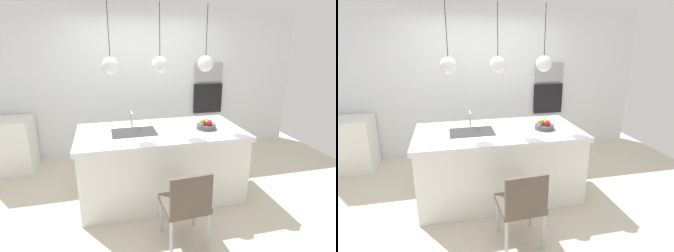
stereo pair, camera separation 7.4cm
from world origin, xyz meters
TOP-DOWN VIEW (x-y plane):
  - floor at (0.00, 0.00)m, footprint 6.60×6.60m
  - back_wall at (0.00, 1.65)m, footprint 6.00×0.10m
  - kitchen_island at (0.00, 0.00)m, footprint 2.12×1.08m
  - sink_basin at (-0.34, 0.00)m, footprint 0.56×0.40m
  - faucet at (-0.34, 0.21)m, footprint 0.02×0.17m
  - fruit_bowl at (0.60, -0.08)m, footprint 0.26×0.26m
  - microwave at (1.27, 1.58)m, footprint 0.54×0.08m
  - oven at (1.27, 1.58)m, footprint 0.56×0.08m
  - chair_near at (0.04, -1.02)m, footprint 0.46×0.45m
  - pendant_light_left at (-0.58, 0.00)m, footprint 0.20×0.20m
  - pendant_light_center at (0.00, 0.00)m, footprint 0.20×0.20m
  - pendant_light_right at (0.58, 0.00)m, footprint 0.20×0.20m

SIDE VIEW (x-z plane):
  - floor at x=0.00m, z-range 0.00..0.00m
  - kitchen_island at x=0.00m, z-range 0.00..0.93m
  - chair_near at x=0.04m, z-range 0.06..0.91m
  - sink_basin at x=-0.34m, z-range 0.92..0.93m
  - fruit_bowl at x=0.60m, z-range 0.91..1.05m
  - oven at x=1.27m, z-range 0.70..1.26m
  - faucet at x=-0.34m, z-range 0.96..1.18m
  - back_wall at x=0.00m, z-range 0.00..2.60m
  - microwave at x=1.27m, z-range 1.31..1.65m
  - pendant_light_left at x=-0.58m, z-range 1.36..2.16m
  - pendant_light_center at x=0.00m, z-range 1.36..2.16m
  - pendant_light_right at x=0.58m, z-range 1.36..2.16m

